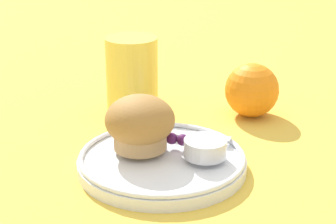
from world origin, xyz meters
TOP-DOWN VIEW (x-y plane):
  - ground_plane at (0.00, 0.00)m, footprint 3.00×3.00m
  - plate at (0.02, -0.01)m, footprint 0.20×0.20m
  - muffin at (-0.01, 0.00)m, footprint 0.08×0.08m
  - cream_ramekin at (0.07, -0.00)m, footprint 0.05×0.05m
  - berry_pair at (0.03, 0.02)m, footprint 0.03×0.01m
  - butter_knife at (0.01, 0.05)m, footprint 0.16×0.02m
  - orange_fruit at (0.09, 0.19)m, footprint 0.08×0.08m
  - juice_glass at (-0.08, 0.16)m, footprint 0.08×0.08m

SIDE VIEW (x-z plane):
  - ground_plane at x=0.00m, z-range 0.00..0.00m
  - plate at x=0.02m, z-range 0.00..0.02m
  - butter_knife at x=0.01m, z-range 0.02..0.02m
  - berry_pair at x=0.03m, z-range 0.02..0.03m
  - cream_ramekin at x=0.07m, z-range 0.02..0.04m
  - orange_fruit at x=0.09m, z-range 0.00..0.08m
  - muffin at x=-0.01m, z-range 0.02..0.08m
  - juice_glass at x=-0.08m, z-range 0.00..0.11m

